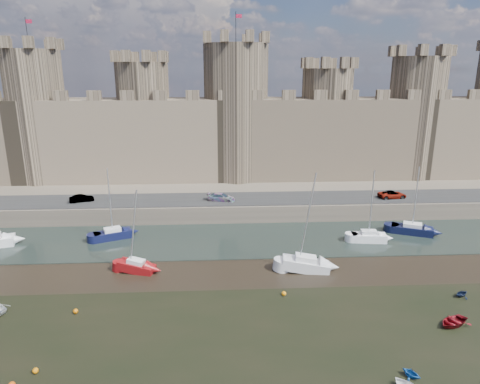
{
  "coord_description": "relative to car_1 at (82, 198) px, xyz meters",
  "views": [
    {
      "loc": [
        -1.29,
        -27.58,
        21.37
      ],
      "look_at": [
        1.33,
        22.0,
        7.08
      ],
      "focal_mm": 32.0,
      "sensor_mm": 36.0,
      "label": 1
    }
  ],
  "objects": [
    {
      "name": "road",
      "position": [
        21.42,
        0.3,
        -0.52
      ],
      "size": [
        160.0,
        7.0,
        0.1
      ],
      "primitive_type": "cube",
      "color": "black",
      "rests_on": "quay"
    },
    {
      "name": "buoy_3",
      "position": [
        26.39,
        -24.11,
        -2.84
      ],
      "size": [
        0.46,
        0.46,
        0.46
      ],
      "primitive_type": "sphere",
      "color": "orange",
      "rests_on": "ground"
    },
    {
      "name": "dinghy_7",
      "position": [
        43.62,
        -25.32,
        -2.69
      ],
      "size": [
        1.74,
        1.61,
        0.75
      ],
      "primitive_type": "imported",
      "rotation": [
        1.57,
        0.0,
        1.9
      ],
      "color": "black",
      "rests_on": "ground"
    },
    {
      "name": "ground",
      "position": [
        21.42,
        -33.7,
        -3.07
      ],
      "size": [
        160.0,
        160.0,
        0.0
      ],
      "primitive_type": "plane",
      "color": "black",
      "rests_on": "ground"
    },
    {
      "name": "buoy_0",
      "position": [
        6.61,
        -34.2,
        -2.85
      ],
      "size": [
        0.44,
        0.44,
        0.44
      ],
      "primitive_type": "sphere",
      "color": "#C06B08",
      "rests_on": "ground"
    },
    {
      "name": "sailboat_4",
      "position": [
        11.05,
        -18.13,
        -2.37
      ],
      "size": [
        4.27,
        2.54,
        9.35
      ],
      "rotation": [
        0.0,
        0.0,
        -0.26
      ],
      "color": "maroon",
      "rests_on": "ground"
    },
    {
      "name": "sailboat_3",
      "position": [
        46.07,
        -8.78,
        -2.34
      ],
      "size": [
        5.63,
        4.01,
        9.21
      ],
      "rotation": [
        0.0,
        0.0,
        -0.42
      ],
      "color": "black",
      "rests_on": "ground"
    },
    {
      "name": "car_2",
      "position": [
        20.54,
        -0.55,
        0.02
      ],
      "size": [
        4.33,
        2.53,
        1.18
      ],
      "primitive_type": "imported",
      "rotation": [
        0.0,
        0.0,
        1.34
      ],
      "color": "gray",
      "rests_on": "quay"
    },
    {
      "name": "dinghy_5",
      "position": [
        33.79,
        -36.08,
        -2.71
      ],
      "size": [
        1.78,
        1.8,
        0.72
      ],
      "primitive_type": "imported",
      "rotation": [
        1.57,
        0.0,
        0.69
      ],
      "color": "#164E99",
      "rests_on": "ground"
    },
    {
      "name": "sailboat_1",
      "position": [
        6.3,
        -8.51,
        -2.31
      ],
      "size": [
        5.05,
        3.52,
        9.43
      ],
      "rotation": [
        0.0,
        0.0,
        0.4
      ],
      "color": "black",
      "rests_on": "ground"
    },
    {
      "name": "water_channel",
      "position": [
        21.42,
        -9.7,
        -3.03
      ],
      "size": [
        160.0,
        12.0,
        0.08
      ],
      "primitive_type": "cube",
      "color": "black",
      "rests_on": "ground"
    },
    {
      "name": "sailboat_2",
      "position": [
        39.29,
        -11.17,
        -2.3
      ],
      "size": [
        4.51,
        2.22,
        9.35
      ],
      "rotation": [
        0.0,
        0.0,
        -0.13
      ],
      "color": "white",
      "rests_on": "ground"
    },
    {
      "name": "sailboat_5",
      "position": [
        29.58,
        -18.8,
        -2.28
      ],
      "size": [
        5.35,
        2.61,
        11.1
      ],
      "rotation": [
        0.0,
        0.0,
        -0.12
      ],
      "color": "silver",
      "rests_on": "ground"
    },
    {
      "name": "quay",
      "position": [
        21.42,
        26.3,
        -1.82
      ],
      "size": [
        160.0,
        60.0,
        2.5
      ],
      "primitive_type": "cube",
      "color": "#4C443A",
      "rests_on": "ground"
    },
    {
      "name": "buoy_1",
      "position": [
        7.01,
        -26.25,
        -2.84
      ],
      "size": [
        0.46,
        0.46,
        0.46
      ],
      "primitive_type": "sphere",
      "color": "#C66608",
      "rests_on": "ground"
    },
    {
      "name": "car_3",
      "position": [
        46.46,
        -0.48,
        0.02
      ],
      "size": [
        4.42,
        2.42,
        1.17
      ],
      "primitive_type": "imported",
      "rotation": [
        0.0,
        0.0,
        1.69
      ],
      "color": "gray",
      "rests_on": "quay"
    },
    {
      "name": "castle",
      "position": [
        20.78,
        14.3,
        8.61
      ],
      "size": [
        108.5,
        11.0,
        29.0
      ],
      "color": "#42382B",
      "rests_on": "quay"
    },
    {
      "name": "car_1",
      "position": [
        0.0,
        0.0,
        0.0
      ],
      "size": [
        3.65,
        2.28,
        1.13
      ],
      "primitive_type": "imported",
      "rotation": [
        0.0,
        0.0,
        1.91
      ],
      "color": "gray",
      "rests_on": "quay"
    },
    {
      "name": "dinghy_4",
      "position": [
        40.28,
        -29.86,
        -2.75
      ],
      "size": [
        3.69,
        3.36,
        0.62
      ],
      "primitive_type": "imported",
      "rotation": [
        1.57,
        0.0,
        5.23
      ],
      "color": "maroon",
      "rests_on": "ground"
    }
  ]
}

